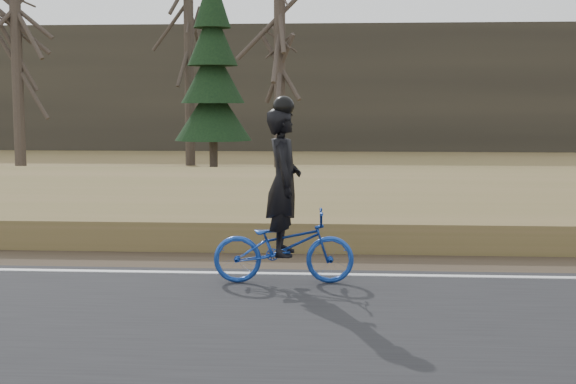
{
  "coord_description": "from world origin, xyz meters",
  "views": [
    {
      "loc": [
        -2.58,
        -9.99,
        2.26
      ],
      "look_at": [
        -3.28,
        0.5,
        1.1
      ],
      "focal_mm": 50.0,
      "sensor_mm": 36.0,
      "label": 1
    }
  ],
  "objects": [
    {
      "name": "shoulder",
      "position": [
        0.0,
        1.2,
        0.02
      ],
      "size": [
        120.0,
        1.6,
        0.04
      ],
      "primitive_type": "cube",
      "color": "#473A2B",
      "rests_on": "ground"
    },
    {
      "name": "treeline_backdrop",
      "position": [
        0.0,
        30.0,
        3.0
      ],
      "size": [
        120.0,
        4.0,
        6.0
      ],
      "primitive_type": "cube",
      "color": "#383328",
      "rests_on": "ground"
    },
    {
      "name": "ballast",
      "position": [
        0.0,
        8.0,
        0.23
      ],
      "size": [
        120.0,
        3.0,
        0.45
      ],
      "primitive_type": "cube",
      "color": "slate",
      "rests_on": "ground"
    },
    {
      "name": "conifer",
      "position": [
        -6.92,
        16.97,
        3.2
      ],
      "size": [
        2.6,
        2.6,
        6.77
      ],
      "color": "#453A32",
      "rests_on": "ground"
    },
    {
      "name": "edge_line",
      "position": [
        0.0,
        0.2,
        0.07
      ],
      "size": [
        120.0,
        0.12,
        0.01
      ],
      "primitive_type": "cube",
      "color": "silver",
      "rests_on": "road"
    },
    {
      "name": "embankment",
      "position": [
        0.0,
        4.2,
        0.22
      ],
      "size": [
        120.0,
        5.0,
        0.44
      ],
      "primitive_type": "cube",
      "color": "olive",
      "rests_on": "ground"
    },
    {
      "name": "bare_tree_far_left",
      "position": [
        -12.94,
        15.23,
        3.38
      ],
      "size": [
        0.36,
        0.36,
        6.76
      ],
      "primitive_type": "cylinder",
      "color": "#453A32",
      "rests_on": "ground"
    },
    {
      "name": "cyclist",
      "position": [
        -3.28,
        -0.3,
        0.81
      ],
      "size": [
        1.76,
        0.69,
        2.3
      ],
      "rotation": [
        0.0,
        0.0,
        1.62
      ],
      "color": "#163A98",
      "rests_on": "road"
    },
    {
      "name": "bare_tree_left",
      "position": [
        -8.13,
        19.14,
        3.95
      ],
      "size": [
        0.36,
        0.36,
        7.89
      ],
      "primitive_type": "cylinder",
      "color": "#453A32",
      "rests_on": "ground"
    },
    {
      "name": "railroad",
      "position": [
        0.0,
        8.0,
        0.53
      ],
      "size": [
        120.0,
        2.4,
        0.29
      ],
      "color": "black",
      "rests_on": "ballast"
    },
    {
      "name": "bare_tree_near_left",
      "position": [
        -4.49,
        14.82,
        3.32
      ],
      "size": [
        0.36,
        0.36,
        6.65
      ],
      "primitive_type": "cylinder",
      "color": "#453A32",
      "rests_on": "ground"
    },
    {
      "name": "ground",
      "position": [
        0.0,
        0.0,
        0.0
      ],
      "size": [
        120.0,
        120.0,
        0.0
      ],
      "primitive_type": "plane",
      "color": "olive",
      "rests_on": "ground"
    }
  ]
}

